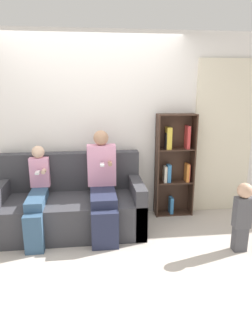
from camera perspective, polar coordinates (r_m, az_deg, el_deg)
name	(u,v)px	position (r m, az deg, el deg)	size (l,w,h in m)	color
ground_plane	(95,248)	(3.65, -6.01, -14.99)	(14.00, 14.00, 0.00)	#BCB2A8
back_wall	(91,128)	(4.20, -6.76, 7.52)	(10.00, 0.06, 2.55)	silver
curtain_panel	(223,138)	(4.60, 17.99, 5.39)	(0.87, 0.04, 2.21)	beige
couch	(71,206)	(4.01, -10.48, -7.22)	(1.87, 0.88, 0.97)	#38383D
adult_seated	(103,183)	(3.78, -4.47, -2.96)	(0.37, 0.82, 1.29)	#232842
child_seated	(37,196)	(3.82, -16.58, -5.05)	(0.24, 0.83, 1.11)	#335170
toddler_standing	(242,214)	(3.65, 21.28, -8.16)	(0.19, 0.17, 0.82)	#47474C
bookshelf	(174,164)	(4.35, 9.20, 0.72)	(0.54, 0.22, 1.47)	#3D281E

